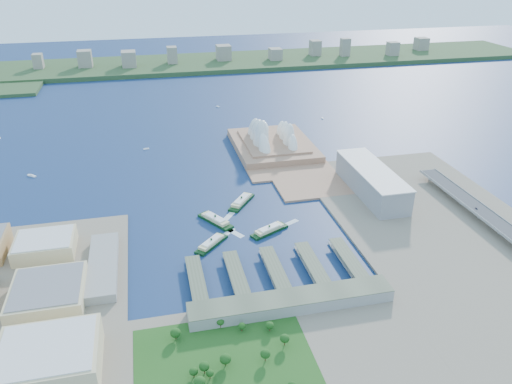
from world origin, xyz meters
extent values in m
plane|color=#112A4F|center=(0.00, 0.00, 0.00)|extent=(3000.00, 3000.00, 0.00)
cube|color=gray|center=(-250.00, -105.00, 1.50)|extent=(220.00, 390.00, 3.00)
cube|color=gray|center=(0.00, -210.00, 1.50)|extent=(720.00, 180.00, 3.00)
cube|color=gray|center=(240.00, -50.00, 1.50)|extent=(240.00, 500.00, 3.00)
cube|color=#9C7055|center=(107.50, 260.00, 1.50)|extent=(135.00, 220.00, 3.00)
cube|color=#2D4926|center=(0.00, 980.00, 6.00)|extent=(2200.00, 260.00, 12.00)
cube|color=gray|center=(195.00, 80.00, 20.50)|extent=(45.00, 155.00, 35.00)
cube|color=gray|center=(15.00, -135.00, 9.00)|extent=(200.00, 28.00, 12.00)
imported|color=slate|center=(296.00, -16.56, 15.48)|extent=(1.76, 4.34, 1.26)
camera|label=1|loc=(-104.12, -500.08, 316.81)|focal=35.00mm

